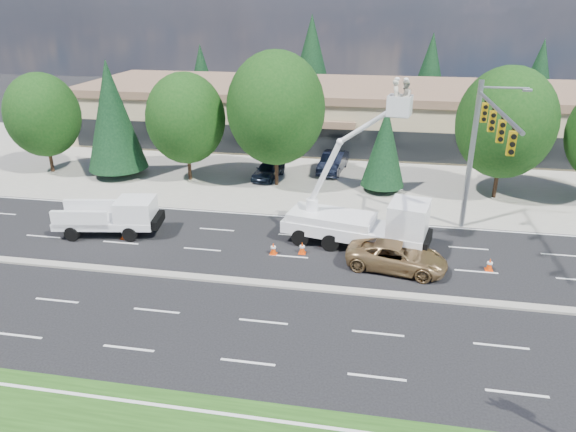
% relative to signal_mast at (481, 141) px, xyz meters
% --- Properties ---
extents(ground, '(140.00, 140.00, 0.00)m').
position_rel_signal_mast_xyz_m(ground, '(-10.03, -7.04, -6.06)').
color(ground, black).
rests_on(ground, ground).
extents(concrete_apron, '(140.00, 22.00, 0.01)m').
position_rel_signal_mast_xyz_m(concrete_apron, '(-10.03, 12.96, -6.05)').
color(concrete_apron, gray).
rests_on(concrete_apron, ground).
extents(road_median, '(120.00, 0.55, 0.12)m').
position_rel_signal_mast_xyz_m(road_median, '(-10.03, -7.04, -6.00)').
color(road_median, gray).
rests_on(road_median, ground).
extents(strip_mall, '(50.40, 15.40, 5.50)m').
position_rel_signal_mast_xyz_m(strip_mall, '(-10.03, 22.93, -3.23)').
color(strip_mall, tan).
rests_on(strip_mall, ground).
extents(tree_front_a, '(5.80, 5.80, 8.05)m').
position_rel_signal_mast_xyz_m(tree_front_a, '(-32.03, 7.96, -1.34)').
color(tree_front_a, '#332114').
rests_on(tree_front_a, ground).
extents(tree_front_b, '(4.64, 4.64, 9.14)m').
position_rel_signal_mast_xyz_m(tree_front_b, '(-26.03, 7.96, -1.15)').
color(tree_front_b, '#332114').
rests_on(tree_front_b, ground).
extents(tree_front_c, '(6.01, 6.01, 8.34)m').
position_rel_signal_mast_xyz_m(tree_front_c, '(-20.03, 7.96, -1.18)').
color(tree_front_c, '#332114').
rests_on(tree_front_c, ground).
extents(tree_front_d, '(7.23, 7.23, 10.03)m').
position_rel_signal_mast_xyz_m(tree_front_d, '(-13.03, 7.96, -0.19)').
color(tree_front_d, '#332114').
rests_on(tree_front_d, ground).
extents(tree_front_e, '(3.20, 3.20, 6.30)m').
position_rel_signal_mast_xyz_m(tree_front_e, '(-5.03, 7.96, -2.68)').
color(tree_front_e, '#332114').
rests_on(tree_front_e, ground).
extents(tree_front_f, '(6.67, 6.67, 9.25)m').
position_rel_signal_mast_xyz_m(tree_front_f, '(2.97, 7.96, -0.64)').
color(tree_front_f, '#332114').
rests_on(tree_front_f, ground).
extents(tree_back_a, '(4.19, 4.19, 8.27)m').
position_rel_signal_mast_xyz_m(tree_back_a, '(-28.03, 34.96, -1.62)').
color(tree_back_a, '#332114').
rests_on(tree_back_a, ground).
extents(tree_back_b, '(5.99, 5.99, 11.80)m').
position_rel_signal_mast_xyz_m(tree_back_b, '(-14.03, 34.96, 0.27)').
color(tree_back_b, '#332114').
rests_on(tree_back_b, ground).
extents(tree_back_c, '(5.02, 5.02, 9.89)m').
position_rel_signal_mast_xyz_m(tree_back_c, '(-0.03, 34.96, -0.75)').
color(tree_back_c, '#332114').
rests_on(tree_back_c, ground).
extents(tree_back_d, '(4.74, 4.74, 9.35)m').
position_rel_signal_mast_xyz_m(tree_back_d, '(11.97, 34.96, -1.04)').
color(tree_back_d, '#332114').
rests_on(tree_back_d, ground).
extents(signal_mast, '(2.76, 10.16, 9.00)m').
position_rel_signal_mast_xyz_m(signal_mast, '(0.00, 0.00, 0.00)').
color(signal_mast, gray).
rests_on(signal_mast, ground).
extents(utility_pickup, '(6.14, 3.07, 2.25)m').
position_rel_signal_mast_xyz_m(utility_pickup, '(-20.93, -2.72, -5.13)').
color(utility_pickup, white).
rests_on(utility_pickup, ground).
extents(bucket_truck, '(8.40, 4.02, 9.61)m').
position_rel_signal_mast_xyz_m(bucket_truck, '(-5.91, -1.98, -4.04)').
color(bucket_truck, white).
rests_on(bucket_truck, ground).
extents(traffic_cone_a, '(0.40, 0.40, 0.70)m').
position_rel_signal_mast_xyz_m(traffic_cone_a, '(-20.07, -3.25, -5.72)').
color(traffic_cone_a, '#DD3B06').
rests_on(traffic_cone_a, ground).
extents(traffic_cone_b, '(0.40, 0.40, 0.70)m').
position_rel_signal_mast_xyz_m(traffic_cone_b, '(-10.91, -3.70, -5.72)').
color(traffic_cone_b, '#DD3B06').
rests_on(traffic_cone_b, ground).
extents(traffic_cone_c, '(0.40, 0.40, 0.70)m').
position_rel_signal_mast_xyz_m(traffic_cone_c, '(-9.34, -3.34, -5.72)').
color(traffic_cone_c, '#DD3B06').
rests_on(traffic_cone_c, ground).
extents(traffic_cone_d, '(0.40, 0.40, 0.70)m').
position_rel_signal_mast_xyz_m(traffic_cone_d, '(-3.50, -2.93, -5.72)').
color(traffic_cone_d, '#DD3B06').
rests_on(traffic_cone_d, ground).
extents(traffic_cone_e, '(0.40, 0.40, 0.70)m').
position_rel_signal_mast_xyz_m(traffic_cone_e, '(0.64, -3.55, -5.72)').
color(traffic_cone_e, '#DD3B06').
rests_on(traffic_cone_e, ground).
extents(minivan, '(5.56, 3.28, 1.45)m').
position_rel_signal_mast_xyz_m(minivan, '(-4.19, -4.24, -5.33)').
color(minivan, '#99774A').
rests_on(minivan, ground).
extents(parked_car_west, '(2.34, 4.33, 1.40)m').
position_rel_signal_mast_xyz_m(parked_car_west, '(-13.98, 9.40, -5.36)').
color(parked_car_west, black).
rests_on(parked_car_west, ground).
extents(parked_car_east, '(2.31, 5.10, 1.62)m').
position_rel_signal_mast_xyz_m(parked_car_east, '(-9.08, 11.99, -5.25)').
color(parked_car_east, black).
rests_on(parked_car_east, ground).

